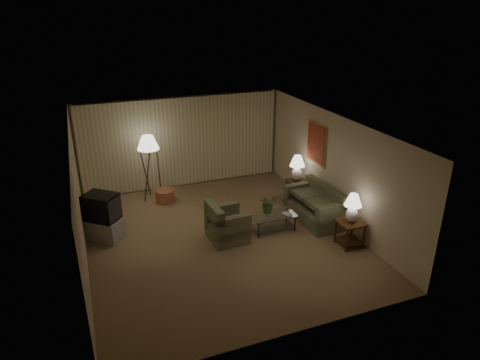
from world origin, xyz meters
The scene contains 16 objects.
ground centered at (0.00, 0.00, 0.00)m, with size 7.00×7.00×0.00m, color #8E704E.
room_shell centered at (0.02, 1.51, 1.75)m, with size 6.04×7.02×2.72m.
sofa centered at (2.50, -0.07, 0.37)m, with size 1.74×1.01×0.73m.
armchair centered at (0.14, -0.17, 0.37)m, with size 0.98×0.94×0.74m.
side_table_near centered at (2.65, -1.42, 0.41)m, with size 0.55×0.55×0.60m.
side_table_far centered at (2.65, 1.18, 0.40)m, with size 0.52×0.44×0.60m.
table_lamp_near centered at (2.65, -1.42, 1.00)m, with size 0.39×0.39×0.68m.
table_lamp_far centered at (2.65, 1.18, 1.03)m, with size 0.42×0.42×0.73m.
coffee_table centered at (1.32, -0.17, 0.28)m, with size 1.10×0.60×0.41m.
tv_cabinet centered at (-2.55, 0.92, 0.25)m, with size 0.98×0.95×0.50m, color #AFB0B2.
crt_tv centered at (-2.55, 0.92, 0.82)m, with size 0.90×0.88×0.63m, color black.
floor_lamp centered at (-1.10, 2.76, 0.97)m, with size 0.60×0.60×1.85m.
ottoman centered at (-0.80, 2.41, 0.18)m, with size 0.53×0.53×0.35m, color #B1643C.
vase centered at (1.17, -0.17, 0.49)m, with size 0.14×0.14×0.15m, color white.
flowers centered at (1.17, -0.17, 0.79)m, with size 0.41×0.36×0.46m, color #487132.
book centered at (1.57, -0.27, 0.42)m, with size 0.16×0.22×0.02m, color olive.
Camera 1 is at (-2.74, -8.47, 5.15)m, focal length 32.00 mm.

